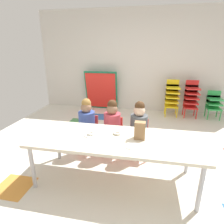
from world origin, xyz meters
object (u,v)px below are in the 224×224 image
object	(u,v)px
craft_table	(115,141)
donut_powdered_loose	(117,133)
seated_child_middle_seat	(112,123)
folded_activity_table	(101,91)
kid_chair_yellow_stack	(172,96)
paper_plate_center_table	(133,146)
kid_chair_red_stack	(191,97)
paper_bag_brown	(140,130)
donut_powdered_on_plate	(91,133)
seated_child_far_right	(139,125)
kid_chair_green_stack	(214,103)
seated_child_near_camera	(87,121)
paper_plate_near_edge	(91,135)

from	to	relation	value
craft_table	donut_powdered_loose	size ratio (longest dim) A/B	20.33
seated_child_middle_seat	folded_activity_table	bearing A→B (deg)	108.25
kid_chair_yellow_stack	paper_plate_center_table	size ratio (longest dim) A/B	5.11
kid_chair_red_stack	kid_chair_yellow_stack	bearing A→B (deg)	180.00
paper_bag_brown	donut_powdered_on_plate	distance (m)	0.62
kid_chair_yellow_stack	seated_child_middle_seat	bearing A→B (deg)	-117.67
seated_child_far_right	kid_chair_green_stack	xyz separation A→B (m)	(1.72, 2.15, -0.16)
kid_chair_green_stack	donut_powdered_on_plate	distance (m)	3.59
seated_child_middle_seat	folded_activity_table	world-z (taller)	folded_activity_table
seated_child_middle_seat	donut_powdered_loose	distance (m)	0.54
kid_chair_yellow_stack	paper_bag_brown	size ratio (longest dim) A/B	4.18
seated_child_far_right	paper_plate_center_table	bearing A→B (deg)	-91.79
kid_chair_red_stack	donut_powdered_on_plate	world-z (taller)	kid_chair_red_stack
seated_child_near_camera	kid_chair_green_stack	bearing A→B (deg)	40.17
craft_table	kid_chair_green_stack	distance (m)	3.41
kid_chair_red_stack	paper_plate_center_table	distance (m)	3.18
paper_plate_center_table	seated_child_near_camera	bearing A→B (deg)	135.61
folded_activity_table	donut_powdered_on_plate	size ratio (longest dim) A/B	10.69
seated_child_far_right	paper_plate_center_table	distance (m)	0.79
paper_plate_near_edge	seated_child_far_right	bearing A→B (deg)	46.21
seated_child_far_right	paper_plate_near_edge	bearing A→B (deg)	-133.79
seated_child_middle_seat	seated_child_far_right	distance (m)	0.41
seated_child_middle_seat	paper_plate_near_edge	size ratio (longest dim) A/B	5.10
kid_chair_green_stack	paper_bag_brown	world-z (taller)	paper_bag_brown
donut_powdered_loose	paper_plate_center_table	bearing A→B (deg)	-50.55
paper_bag_brown	kid_chair_yellow_stack	bearing A→B (deg)	76.15
donut_powdered_on_plate	donut_powdered_loose	world-z (taller)	donut_powdered_on_plate
seated_child_near_camera	paper_plate_near_edge	size ratio (longest dim) A/B	5.10
seated_child_near_camera	paper_plate_near_edge	distance (m)	0.65
kid_chair_red_stack	paper_plate_center_table	size ratio (longest dim) A/B	5.11
craft_table	paper_plate_center_table	bearing A→B (deg)	-34.78
seated_child_middle_seat	paper_plate_center_table	xyz separation A→B (m)	(0.39, -0.79, 0.06)
seated_child_middle_seat	paper_plate_center_table	size ratio (longest dim) A/B	5.10
seated_child_near_camera	donut_powdered_on_plate	bearing A→B (deg)	-67.04
seated_child_middle_seat	craft_table	bearing A→B (deg)	-76.03
craft_table	seated_child_middle_seat	bearing A→B (deg)	103.97
kid_chair_green_stack	kid_chair_yellow_stack	bearing A→B (deg)	179.96
seated_child_far_right	kid_chair_red_stack	distance (m)	2.45
paper_bag_brown	paper_plate_center_table	bearing A→B (deg)	-107.23
paper_plate_near_edge	donut_powdered_loose	size ratio (longest dim) A/B	1.76
folded_activity_table	seated_child_near_camera	bearing A→B (deg)	-81.35
seated_child_near_camera	paper_plate_center_table	world-z (taller)	seated_child_near_camera
paper_plate_center_table	donut_powdered_loose	size ratio (longest dim) A/B	1.76
donut_powdered_on_plate	donut_powdered_loose	size ratio (longest dim) A/B	1.00
kid_chair_yellow_stack	paper_bag_brown	world-z (taller)	kid_chair_yellow_stack
kid_chair_yellow_stack	paper_bag_brown	xyz separation A→B (m)	(-0.67, -2.74, 0.20)
paper_bag_brown	kid_chair_green_stack	bearing A→B (deg)	58.47
seated_child_middle_seat	donut_powdered_on_plate	distance (m)	0.63
craft_table	seated_child_near_camera	world-z (taller)	seated_child_near_camera
paper_plate_near_edge	donut_powdered_loose	xyz separation A→B (m)	(0.32, 0.09, 0.01)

